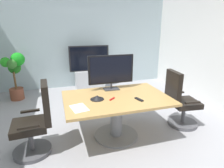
{
  "coord_description": "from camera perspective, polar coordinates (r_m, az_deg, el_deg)",
  "views": [
    {
      "loc": [
        -0.95,
        -2.75,
        1.86
      ],
      "look_at": [
        -0.03,
        0.24,
        0.89
      ],
      "focal_mm": 29.88,
      "sensor_mm": 36.0,
      "label": 1
    }
  ],
  "objects": [
    {
      "name": "ground_plane",
      "position": [
        3.46,
        1.71,
        -15.29
      ],
      "size": [
        7.36,
        7.36,
        0.0
      ],
      "primitive_type": "plane",
      "color": "#99999E"
    },
    {
      "name": "wall_back_glass_partition",
      "position": [
        6.03,
        -8.19,
        12.32
      ],
      "size": [
        5.35,
        0.1,
        2.71
      ],
      "primitive_type": "cube",
      "color": "#9EB2B7",
      "rests_on": "ground"
    },
    {
      "name": "conference_table",
      "position": [
        3.18,
        1.34,
        -7.32
      ],
      "size": [
        1.72,
        1.16,
        0.74
      ],
      "color": "#B2894C",
      "rests_on": "ground"
    },
    {
      "name": "office_chair_left",
      "position": [
        3.05,
        -22.21,
        -11.52
      ],
      "size": [
        0.61,
        0.59,
        1.09
      ],
      "rotation": [
        0.0,
        0.0,
        -1.51
      ],
      "color": "#4C4C51",
      "rests_on": "ground"
    },
    {
      "name": "office_chair_right",
      "position": [
        3.78,
        20.09,
        -5.61
      ],
      "size": [
        0.62,
        0.6,
        1.09
      ],
      "rotation": [
        0.0,
        0.0,
        1.46
      ],
      "color": "#4C4C51",
      "rests_on": "ground"
    },
    {
      "name": "tv_monitor",
      "position": [
        3.38,
        -0.21,
        4.2
      ],
      "size": [
        0.84,
        0.18,
        0.64
      ],
      "color": "#333338",
      "rests_on": "conference_table"
    },
    {
      "name": "wall_display_unit",
      "position": [
        5.84,
        -6.84,
        3.09
      ],
      "size": [
        1.2,
        0.36,
        1.31
      ],
      "color": "#B7BABC",
      "rests_on": "ground"
    },
    {
      "name": "potted_plant",
      "position": [
        5.38,
        -27.73,
        3.54
      ],
      "size": [
        0.6,
        0.59,
        1.24
      ],
      "color": "brown",
      "rests_on": "ground"
    },
    {
      "name": "conference_phone",
      "position": [
        2.99,
        -4.59,
        -4.17
      ],
      "size": [
        0.22,
        0.22,
        0.07
      ],
      "color": "black",
      "rests_on": "conference_table"
    },
    {
      "name": "remote_control",
      "position": [
        3.0,
        8.26,
        -4.68
      ],
      "size": [
        0.09,
        0.18,
        0.02
      ],
      "primitive_type": "cube",
      "rotation": [
        0.0,
        0.0,
        0.28
      ],
      "color": "black",
      "rests_on": "conference_table"
    },
    {
      "name": "whiteboard_marker",
      "position": [
        2.99,
        0.06,
        -4.57
      ],
      "size": [
        0.11,
        0.1,
        0.02
      ],
      "primitive_type": "cube",
      "rotation": [
        0.0,
        0.0,
        0.7
      ],
      "color": "red",
      "rests_on": "conference_table"
    },
    {
      "name": "paper_notepad",
      "position": [
        2.72,
        -10.03,
        -7.27
      ],
      "size": [
        0.27,
        0.34,
        0.01
      ],
      "primitive_type": "cube",
      "rotation": [
        0.0,
        0.0,
        0.2
      ],
      "color": "white",
      "rests_on": "conference_table"
    }
  ]
}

